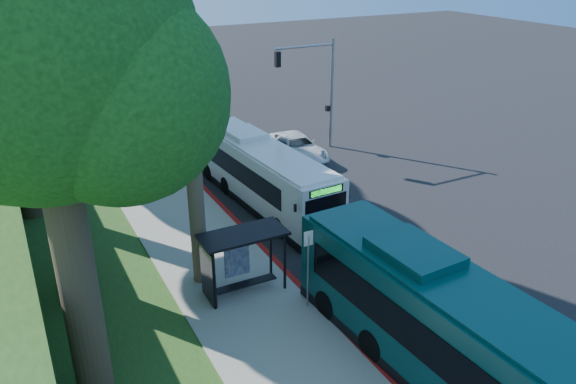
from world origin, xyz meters
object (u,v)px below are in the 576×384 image
bus_shelter (236,251)px  teal_bus (456,336)px  pickup (296,148)px  white_bus (261,172)px

bus_shelter → teal_bus: teal_bus is taller
teal_bus → pickup: (5.23, 19.24, -1.11)m
pickup → bus_shelter: bearing=-123.6°
bus_shelter → teal_bus: size_ratio=0.25×
bus_shelter → teal_bus: (3.69, -7.55, 0.06)m
pickup → teal_bus: bearing=-101.4°
bus_shelter → pickup: bearing=52.7°
teal_bus → bus_shelter: bearing=113.0°
bus_shelter → teal_bus: 8.40m
teal_bus → white_bus: bearing=84.4°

